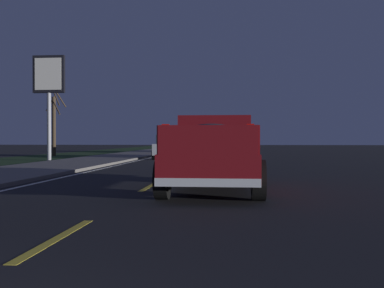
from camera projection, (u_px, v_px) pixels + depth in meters
name	position (u px, v px, depth m)	size (l,w,h in m)	color
ground	(198.00, 159.00, 27.94)	(144.00, 144.00, 0.00)	black
sidewalk_shoulder	(111.00, 158.00, 28.48)	(108.00, 4.00, 0.12)	slate
grass_verge	(37.00, 158.00, 28.94)	(108.00, 6.00, 0.01)	#1E3819
lane_markings	(164.00, 158.00, 30.22)	(108.00, 3.54, 0.01)	yellow
pickup_truck	(214.00, 151.00, 10.91)	(5.42, 2.28, 1.87)	maroon
sedan_red	(190.00, 145.00, 40.38)	(4.45, 2.10, 1.54)	maroon
sedan_silver	(172.00, 147.00, 28.47)	(4.41, 2.04, 1.54)	#B2B5BA
gas_price_sign	(49.00, 82.00, 25.74)	(0.27, 1.90, 6.21)	#99999E
bare_tree_far	(54.00, 123.00, 33.07)	(1.84, 1.86, 5.20)	#423323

